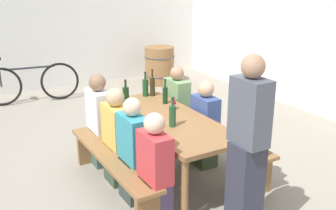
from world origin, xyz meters
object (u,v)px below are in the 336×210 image
object	(u,v)px
wine_bottle_4	(126,95)
seated_guest_far_1	(205,126)
bench_far	(216,138)
wine_barrel	(159,65)
seated_guest_near_0	(100,122)
wine_bottle_1	(152,86)
seated_guest_near_1	(117,139)
wine_bottle_3	(145,87)
wine_bottle_2	(173,116)
seated_guest_far_2	(246,148)
seated_guest_near_2	(134,153)
tasting_table	(168,124)
standing_host	(247,156)
seated_guest_far_0	(177,110)
wine_bottle_0	(165,95)
bench_near	(112,163)
wine_glass_1	(174,100)
wine_glass_0	(158,117)

from	to	relation	value
wine_bottle_4	seated_guest_far_1	world-z (taller)	seated_guest_far_1
bench_far	wine_barrel	xyz separation A→B (m)	(-3.70, 1.24, 0.04)
seated_guest_near_0	seated_guest_far_1	distance (m)	1.30
wine_bottle_1	seated_guest_near_0	size ratio (longest dim) A/B	0.31
seated_guest_near_1	wine_bottle_3	bearing A→B (deg)	43.00
seated_guest_far_1	wine_bottle_2	bearing A→B (deg)	25.28
wine_bottle_3	seated_guest_far_2	xyz separation A→B (m)	(1.58, 0.39, -0.34)
seated_guest_near_1	seated_guest_near_2	xyz separation A→B (m)	(0.44, -0.00, 0.00)
tasting_table	bench_far	distance (m)	0.77
standing_host	seated_guest_far_0	bearing A→B (deg)	-15.08
wine_bottle_4	wine_barrel	distance (m)	3.72
standing_host	wine_bottle_0	bearing A→B (deg)	-7.34
seated_guest_far_2	wine_barrel	size ratio (longest dim) A/B	1.40
bench_near	wine_bottle_0	bearing A→B (deg)	116.53
bench_far	wine_bottle_1	distance (m)	1.08
wine_glass_1	wine_bottle_2	bearing A→B (deg)	-31.92
wine_bottle_2	wine_glass_0	world-z (taller)	wine_bottle_2
wine_bottle_0	wine_barrel	world-z (taller)	wine_bottle_0
bench_far	seated_guest_near_0	distance (m)	1.46
seated_guest_far_1	standing_host	world-z (taller)	standing_host
wine_bottle_1	wine_bottle_2	size ratio (longest dim) A/B	1.12
bench_near	seated_guest_far_2	xyz separation A→B (m)	(0.72, 1.24, 0.18)
wine_bottle_4	wine_bottle_1	bearing A→B (deg)	107.03
wine_bottle_1	wine_bottle_2	world-z (taller)	wine_bottle_1
bench_far	wine_bottle_3	distance (m)	1.14
seated_guest_near_0	seated_guest_far_0	size ratio (longest dim) A/B	1.02
wine_glass_1	seated_guest_far_2	distance (m)	1.05
seated_guest_far_2	seated_guest_near_0	bearing A→B (deg)	-53.06
wine_bottle_4	wine_barrel	xyz separation A→B (m)	(-3.01, 2.14, -0.47)
wine_bottle_4	seated_guest_far_2	size ratio (longest dim) A/B	0.28
seated_guest_near_0	wine_bottle_2	bearing A→B (deg)	-65.51
bench_far	wine_bottle_0	xyz separation A→B (m)	(-0.46, -0.47, 0.51)
bench_near	wine_glass_0	bearing A→B (deg)	61.13
wine_bottle_4	wine_barrel	world-z (taller)	wine_bottle_4
tasting_table	seated_guest_near_2	size ratio (longest dim) A/B	1.72
wine_glass_1	seated_guest_near_2	distance (m)	0.94
wine_bottle_4	seated_guest_far_1	bearing A→B (deg)	49.32
bench_near	wine_bottle_3	world-z (taller)	wine_bottle_3
wine_bottle_4	seated_guest_near_0	size ratio (longest dim) A/B	0.27
wine_bottle_2	standing_host	xyz separation A→B (m)	(1.10, 0.09, -0.03)
tasting_table	wine_glass_1	world-z (taller)	wine_glass_1
bench_far	wine_glass_0	world-z (taller)	wine_glass_0
wine_bottle_1	seated_guest_far_0	distance (m)	0.48
wine_bottle_1	seated_guest_near_2	size ratio (longest dim) A/B	0.32
seated_guest_near_1	tasting_table	bearing A→B (deg)	-20.69
wine_bottle_3	wine_glass_1	bearing A→B (deg)	4.31
wine_bottle_3	seated_guest_near_2	bearing A→B (deg)	-32.75
wine_bottle_3	wine_glass_1	size ratio (longest dim) A/B	1.98
wine_bottle_3	seated_guest_near_0	distance (m)	0.78
wine_bottle_3	seated_guest_near_1	world-z (taller)	seated_guest_near_1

